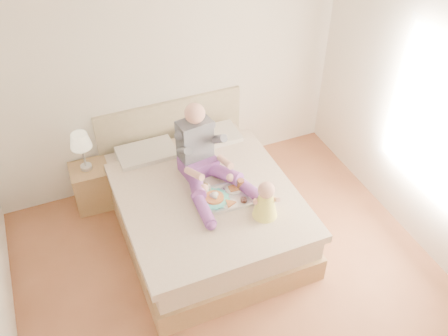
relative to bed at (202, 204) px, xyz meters
name	(u,v)px	position (x,y,z in m)	size (l,w,h in m)	color
room	(259,181)	(0.08, -1.08, 1.19)	(4.02, 4.22, 2.71)	brown
bed	(202,204)	(0.00, 0.00, 0.00)	(1.70, 2.18, 1.00)	olive
nightstand	(93,186)	(-1.00, 0.80, -0.06)	(0.44, 0.39, 0.52)	olive
lamp	(81,143)	(-1.02, 0.81, 0.55)	(0.22, 0.22, 0.46)	silver
adult	(204,159)	(0.06, 0.08, 0.54)	(0.70, 1.04, 0.83)	#72388C
tray	(224,196)	(0.13, -0.28, 0.32)	(0.51, 0.41, 0.14)	silver
baby	(265,202)	(0.40, -0.63, 0.45)	(0.26, 0.36, 0.40)	#FFF950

